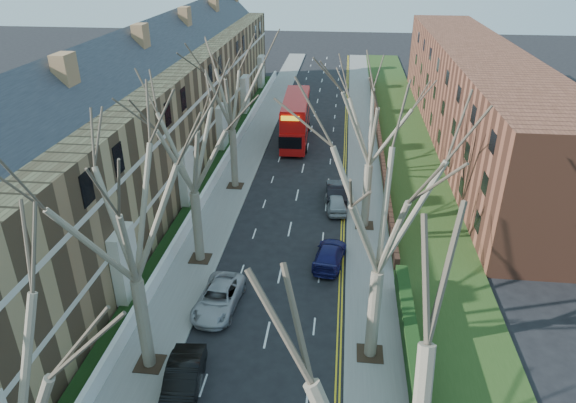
% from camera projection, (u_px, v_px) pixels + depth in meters
% --- Properties ---
extents(pavement_left, '(3.00, 102.00, 0.12)m').
position_uv_depth(pavement_left, '(253.00, 144.00, 55.99)').
color(pavement_left, slate).
rests_on(pavement_left, ground).
extents(pavement_right, '(3.00, 102.00, 0.12)m').
position_uv_depth(pavement_right, '(364.00, 148.00, 54.81)').
color(pavement_right, slate).
rests_on(pavement_right, ground).
extents(terrace_left, '(9.70, 78.00, 13.60)m').
position_uv_depth(terrace_left, '(154.00, 115.00, 47.18)').
color(terrace_left, olive).
rests_on(terrace_left, ground).
extents(flats_right, '(13.97, 54.00, 10.00)m').
position_uv_depth(flats_right, '(473.00, 96.00, 55.01)').
color(flats_right, brown).
rests_on(flats_right, ground).
extents(front_wall_left, '(0.30, 78.00, 1.00)m').
position_uv_depth(front_wall_left, '(221.00, 167.00, 48.81)').
color(front_wall_left, white).
rests_on(front_wall_left, ground).
extents(grass_verge_right, '(6.00, 102.00, 0.06)m').
position_uv_depth(grass_verge_right, '(406.00, 149.00, 54.32)').
color(grass_verge_right, '#253E16').
rests_on(grass_verge_right, ground).
extents(tree_left_mid, '(10.50, 10.50, 14.71)m').
position_uv_depth(tree_left_mid, '(124.00, 202.00, 22.41)').
color(tree_left_mid, '#756853').
rests_on(tree_left_mid, ground).
extents(tree_left_far, '(10.15, 10.15, 14.22)m').
position_uv_depth(tree_left_far, '(189.00, 134.00, 31.42)').
color(tree_left_far, '#756853').
rests_on(tree_left_far, ground).
extents(tree_left_dist, '(10.50, 10.50, 14.71)m').
position_uv_depth(tree_left_dist, '(230.00, 81.00, 41.92)').
color(tree_left_dist, '#756853').
rests_on(tree_left_dist, ground).
extents(tree_right_mid, '(10.50, 10.50, 14.71)m').
position_uv_depth(tree_right_mid, '(385.00, 195.00, 23.06)').
color(tree_right_mid, '#756853').
rests_on(tree_right_mid, ground).
extents(tree_right_far, '(10.15, 10.15, 14.22)m').
position_uv_depth(tree_right_far, '(373.00, 111.00, 35.62)').
color(tree_right_far, '#756853').
rests_on(tree_right_far, ground).
extents(double_decker_bus, '(3.18, 11.52, 4.77)m').
position_uv_depth(double_decker_bus, '(296.00, 120.00, 56.05)').
color(double_decker_bus, '#B80E0D').
rests_on(double_decker_bus, ground).
extents(car_left_mid, '(2.02, 4.74, 1.52)m').
position_uv_depth(car_left_mid, '(183.00, 381.00, 24.79)').
color(car_left_mid, black).
rests_on(car_left_mid, ground).
extents(car_left_far, '(2.67, 5.15, 1.39)m').
position_uv_depth(car_left_far, '(219.00, 298.00, 30.67)').
color(car_left_far, '#A3A3A8').
rests_on(car_left_far, ground).
extents(car_right_near, '(2.44, 4.82, 1.34)m').
position_uv_depth(car_right_near, '(330.00, 255.00, 34.99)').
color(car_right_near, '#171752').
rests_on(car_right_near, ground).
extents(car_right_mid, '(2.11, 4.25, 1.39)m').
position_uv_depth(car_right_mid, '(336.00, 202.00, 42.01)').
color(car_right_mid, '#999CA1').
rests_on(car_right_mid, ground).
extents(car_right_far, '(1.94, 4.84, 1.56)m').
position_uv_depth(car_right_far, '(337.00, 192.00, 43.59)').
color(car_right_far, black).
rests_on(car_right_far, ground).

